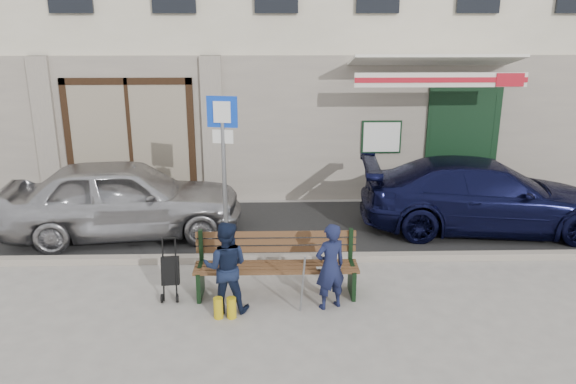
{
  "coord_description": "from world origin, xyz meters",
  "views": [
    {
      "loc": [
        -0.09,
        -7.24,
        3.92
      ],
      "look_at": [
        0.15,
        1.6,
        1.2
      ],
      "focal_mm": 35.0,
      "sensor_mm": 36.0,
      "label": 1
    }
  ],
  "objects_px": {
    "parking_sign": "(223,151)",
    "bench": "(273,266)",
    "man": "(330,266)",
    "woman": "(226,267)",
    "stroller": "(170,272)",
    "car_silver": "(125,198)",
    "car_navy": "(484,195)"
  },
  "relations": [
    {
      "from": "parking_sign",
      "to": "bench",
      "type": "xyz_separation_m",
      "value": [
        0.81,
        -1.53,
        -1.39
      ]
    },
    {
      "from": "parking_sign",
      "to": "man",
      "type": "height_order",
      "value": "parking_sign"
    },
    {
      "from": "parking_sign",
      "to": "man",
      "type": "relative_size",
      "value": 2.18
    },
    {
      "from": "bench",
      "to": "woman",
      "type": "relative_size",
      "value": 1.83
    },
    {
      "from": "woman",
      "to": "bench",
      "type": "bearing_deg",
      "value": -142.71
    },
    {
      "from": "stroller",
      "to": "man",
      "type": "bearing_deg",
      "value": -13.83
    },
    {
      "from": "car_silver",
      "to": "bench",
      "type": "xyz_separation_m",
      "value": [
        2.77,
        -2.5,
        -0.28
      ]
    },
    {
      "from": "parking_sign",
      "to": "stroller",
      "type": "distance_m",
      "value": 2.24
    },
    {
      "from": "man",
      "to": "stroller",
      "type": "bearing_deg",
      "value": -32.75
    },
    {
      "from": "car_silver",
      "to": "parking_sign",
      "type": "height_order",
      "value": "parking_sign"
    },
    {
      "from": "bench",
      "to": "man",
      "type": "relative_size",
      "value": 1.9
    },
    {
      "from": "car_navy",
      "to": "parking_sign",
      "type": "bearing_deg",
      "value": 107.65
    },
    {
      "from": "woman",
      "to": "car_navy",
      "type": "bearing_deg",
      "value": -143.05
    },
    {
      "from": "woman",
      "to": "parking_sign",
      "type": "bearing_deg",
      "value": -81.5
    },
    {
      "from": "bench",
      "to": "parking_sign",
      "type": "bearing_deg",
      "value": 117.94
    },
    {
      "from": "car_navy",
      "to": "man",
      "type": "height_order",
      "value": "car_navy"
    },
    {
      "from": "parking_sign",
      "to": "bench",
      "type": "height_order",
      "value": "parking_sign"
    },
    {
      "from": "car_navy",
      "to": "stroller",
      "type": "xyz_separation_m",
      "value": [
        -5.58,
        -2.67,
        -0.29
      ]
    },
    {
      "from": "woman",
      "to": "car_silver",
      "type": "bearing_deg",
      "value": -50.23
    },
    {
      "from": "car_silver",
      "to": "stroller",
      "type": "xyz_separation_m",
      "value": [
        1.26,
        -2.53,
        -0.34
      ]
    },
    {
      "from": "bench",
      "to": "stroller",
      "type": "xyz_separation_m",
      "value": [
        -1.5,
        -0.03,
        -0.06
      ]
    },
    {
      "from": "car_navy",
      "to": "bench",
      "type": "height_order",
      "value": "car_navy"
    },
    {
      "from": "woman",
      "to": "stroller",
      "type": "distance_m",
      "value": 0.97
    },
    {
      "from": "bench",
      "to": "woman",
      "type": "bearing_deg",
      "value": -146.68
    },
    {
      "from": "car_silver",
      "to": "stroller",
      "type": "distance_m",
      "value": 2.85
    },
    {
      "from": "parking_sign",
      "to": "bench",
      "type": "distance_m",
      "value": 2.22
    },
    {
      "from": "parking_sign",
      "to": "man",
      "type": "xyz_separation_m",
      "value": [
        1.61,
        -1.93,
        -1.22
      ]
    },
    {
      "from": "car_silver",
      "to": "stroller",
      "type": "relative_size",
      "value": 4.83
    },
    {
      "from": "car_navy",
      "to": "man",
      "type": "relative_size",
      "value": 3.75
    },
    {
      "from": "bench",
      "to": "woman",
      "type": "xyz_separation_m",
      "value": [
        -0.65,
        -0.43,
        0.2
      ]
    },
    {
      "from": "parking_sign",
      "to": "car_silver",
      "type": "bearing_deg",
      "value": 164.66
    },
    {
      "from": "car_navy",
      "to": "woman",
      "type": "bearing_deg",
      "value": 127.79
    }
  ]
}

